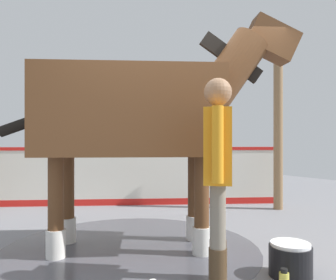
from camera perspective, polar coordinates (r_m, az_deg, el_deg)
The scene contains 7 objects.
ground_plane at distance 3.93m, azimuth -2.16°, elevation -18.31°, with size 16.00×16.00×0.02m, color gray.
wet_patch at distance 4.03m, azimuth -6.30°, elevation -17.66°, with size 2.90×2.90×0.00m, color #4C4C54.
barrier_wall at distance 6.44m, azimuth -5.37°, elevation -6.43°, with size 4.78×2.83×1.09m.
roof_post_near at distance 6.30m, azimuth 18.10°, elevation 0.82°, with size 0.16×0.16×2.63m, color olive.
horse at distance 3.85m, azimuth -4.46°, elevation 4.31°, with size 3.04×2.02×2.67m.
handler at distance 2.89m, azimuth 8.41°, elevation -4.10°, with size 0.51×0.53×1.75m.
wash_bucket at distance 3.40m, azimuth 19.96°, elevation -18.45°, with size 0.38×0.38×0.30m.
Camera 1 is at (1.98, 3.16, 1.22)m, focal length 36.11 mm.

